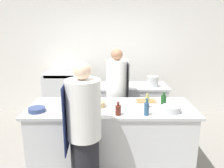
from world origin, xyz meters
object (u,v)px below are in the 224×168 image
(bowl_prep_small, at_px, (38,109))
(chef_at_prep_near, at_px, (85,132))
(bowl_wooden_salad, at_px, (70,98))
(cup, at_px, (94,98))
(bottle_sauce, at_px, (119,110))
(bottle_olive_oil, at_px, (63,106))
(bowl_ceramic_blue, at_px, (172,109))
(stockpot, at_px, (154,81))
(bottle_wine, at_px, (164,99))
(oven_range, at_px, (64,95))
(bottle_cooking_oil, at_px, (148,102))
(chef_at_stove, at_px, (118,95))
(bowl_mixing_large, at_px, (99,104))
(bottle_vinegar, at_px, (147,109))

(bowl_prep_small, bearing_deg, chef_at_prep_near, -34.06)
(bowl_wooden_salad, xyz_separation_m, cup, (0.39, 0.01, 0.00))
(bottle_sauce, height_order, cup, bottle_sauce)
(bowl_prep_small, bearing_deg, bottle_olive_oil, 3.50)
(chef_at_prep_near, bearing_deg, bottle_sauce, -52.78)
(bowl_ceramic_blue, xyz_separation_m, stockpot, (-0.01, 1.33, 0.06))
(bottle_wine, distance_m, bottle_sauce, 0.82)
(chef_at_prep_near, height_order, bowl_ceramic_blue, chef_at_prep_near)
(bottle_olive_oil, relative_size, cup, 1.93)
(oven_range, xyz_separation_m, bowl_wooden_salad, (0.44, -1.50, 0.41))
(bowl_wooden_salad, bearing_deg, bottle_sauce, -38.04)
(bottle_olive_oil, height_order, bottle_cooking_oil, bottle_cooking_oil)
(bottle_sauce, xyz_separation_m, bowl_ceramic_blue, (0.73, 0.11, -0.03))
(chef_at_stove, height_order, cup, chef_at_stove)
(chef_at_prep_near, relative_size, bottle_cooking_oil, 8.03)
(oven_range, bearing_deg, bowl_mixing_large, -62.67)
(oven_range, xyz_separation_m, stockpot, (1.91, -0.65, 0.47))
(bottle_wine, height_order, bowl_mixing_large, bottle_wine)
(oven_range, height_order, chef_at_prep_near, chef_at_prep_near)
(bottle_olive_oil, distance_m, bowl_prep_small, 0.35)
(bottle_sauce, distance_m, cup, 0.72)
(chef_at_prep_near, relative_size, bottle_sauce, 9.03)
(bottle_cooking_oil, height_order, bowl_ceramic_blue, bottle_cooking_oil)
(bottle_sauce, height_order, stockpot, stockpot)
(chef_at_prep_near, bearing_deg, bottle_cooking_oil, -56.01)
(oven_range, height_order, bottle_wine, bottle_wine)
(cup, bearing_deg, bottle_wine, -9.41)
(cup, relative_size, stockpot, 0.43)
(bottle_wine, relative_size, stockpot, 0.84)
(stockpot, bearing_deg, bottle_olive_oil, -138.61)
(bottle_wine, relative_size, bowl_prep_small, 0.81)
(bowl_ceramic_blue, bearing_deg, bowl_wooden_salad, 161.96)
(chef_at_stove, height_order, bottle_sauce, chef_at_stove)
(bowl_mixing_large, xyz_separation_m, bowl_prep_small, (-0.82, -0.20, -0.01))
(bowl_wooden_salad, bearing_deg, chef_at_stove, 30.82)
(bottle_wine, relative_size, cup, 1.94)
(bottle_vinegar, distance_m, bottle_wine, 0.54)
(bottle_cooking_oil, bearing_deg, bottle_sauce, -145.89)
(chef_at_prep_near, distance_m, bowl_mixing_large, 0.70)
(bowl_ceramic_blue, relative_size, stockpot, 1.15)
(bowl_prep_small, height_order, cup, cup)
(cup, xyz_separation_m, stockpot, (1.09, 0.83, 0.06))
(bottle_wine, xyz_separation_m, bottle_sauce, (-0.69, -0.43, -0.00))
(stockpot, bearing_deg, bowl_prep_small, -144.08)
(chef_at_prep_near, bearing_deg, bowl_ceramic_blue, -71.28)
(bottle_sauce, bearing_deg, bowl_prep_small, 173.67)
(chef_at_prep_near, bearing_deg, chef_at_stove, -19.86)
(bowl_ceramic_blue, bearing_deg, stockpot, 90.59)
(chef_at_stove, bearing_deg, bowl_prep_small, -52.72)
(oven_range, bearing_deg, chef_at_stove, -40.66)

